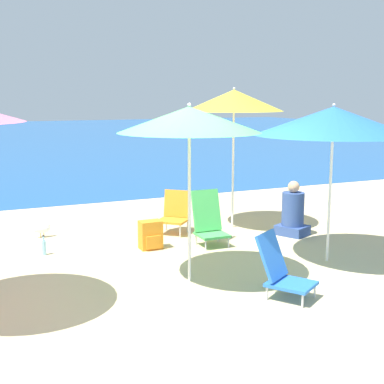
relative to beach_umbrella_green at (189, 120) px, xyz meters
The scene contains 11 objects.
ground_plane 1.98m from the beach_umbrella_green, 161.84° to the right, with size 60.00×60.00×0.00m, color #D1BA89.
beach_umbrella_green is the anchor object (origin of this frame).
beach_umbrella_blue 2.06m from the beach_umbrella_green, ahead, with size 2.09×2.09×2.14m.
beach_umbrella_yellow 2.86m from the beach_umbrella_green, 50.82° to the left, with size 1.65×1.65×2.38m.
beach_chair_blue 2.01m from the beach_umbrella_green, 50.44° to the right, with size 0.69×0.74×0.72m.
beach_chair_green 2.33m from the beach_umbrella_green, 55.99° to the left, with size 0.45×0.53×0.82m.
beach_chair_orange 2.89m from the beach_umbrella_green, 71.60° to the left, with size 0.66×0.66×0.69m.
person_seated_near 3.21m from the beach_umbrella_green, 28.74° to the left, with size 0.56×0.59×0.89m.
backpack_orange 2.33m from the beach_umbrella_green, 87.98° to the left, with size 0.32×0.25×0.42m.
water_bottle 2.99m from the beach_umbrella_green, 127.75° to the left, with size 0.06×0.06×0.29m.
seagull 3.64m from the beach_umbrella_green, 114.42° to the left, with size 0.27×0.11×0.23m.
Camera 1 is at (-2.31, -5.62, 2.23)m, focal length 50.00 mm.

